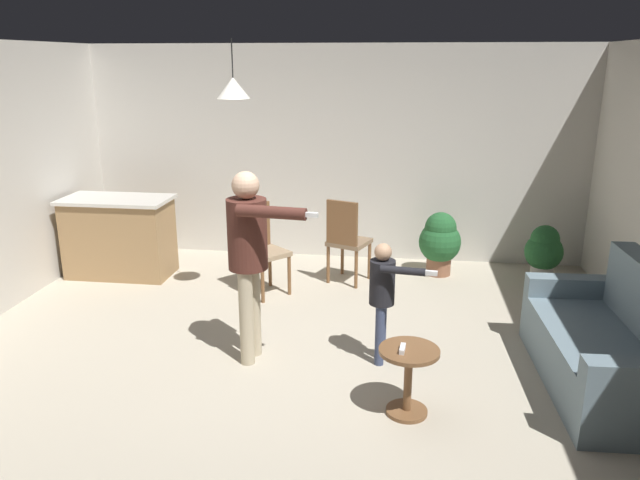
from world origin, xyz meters
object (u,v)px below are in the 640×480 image
(dining_chair_by_counter, at_px, (262,245))
(dining_chair_near_wall, at_px, (346,238))
(side_table_by_couch, at_px, (408,373))
(spare_remote_on_table, at_px, (402,349))
(person_adult, at_px, (249,246))
(person_child, at_px, (383,290))
(potted_plant_by_wall, at_px, (544,250))
(potted_plant_corner, at_px, (440,241))
(kitchen_counter, at_px, (119,237))
(couch_floral, at_px, (610,348))

(dining_chair_by_counter, relative_size, dining_chair_near_wall, 1.00)
(side_table_by_couch, distance_m, spare_remote_on_table, 0.22)
(person_adult, bearing_deg, person_child, 101.42)
(potted_plant_by_wall, bearing_deg, dining_chair_by_counter, -165.74)
(dining_chair_by_counter, relative_size, potted_plant_corner, 1.30)
(dining_chair_by_counter, height_order, dining_chair_near_wall, same)
(side_table_by_couch, relative_size, dining_chair_near_wall, 0.52)
(kitchen_counter, relative_size, potted_plant_corner, 1.64)
(person_adult, height_order, dining_chair_by_counter, person_adult)
(kitchen_counter, height_order, side_table_by_couch, kitchen_counter)
(couch_floral, height_order, potted_plant_by_wall, couch_floral)
(person_adult, distance_m, person_child, 1.17)
(couch_floral, bearing_deg, dining_chair_by_counter, 60.59)
(couch_floral, xyz_separation_m, spare_remote_on_table, (-1.63, -0.65, 0.21))
(potted_plant_corner, bearing_deg, kitchen_counter, -172.08)
(couch_floral, distance_m, kitchen_counter, 5.37)
(kitchen_counter, xyz_separation_m, potted_plant_corner, (3.80, 0.53, -0.05))
(kitchen_counter, relative_size, person_adult, 0.76)
(side_table_by_couch, height_order, potted_plant_by_wall, potted_plant_by_wall)
(person_child, bearing_deg, couch_floral, 91.36)
(person_adult, bearing_deg, dining_chair_by_counter, -163.70)
(dining_chair_near_wall, bearing_deg, dining_chair_by_counter, -133.33)
(couch_floral, xyz_separation_m, potted_plant_by_wall, (-0.00, 2.44, 0.04))
(dining_chair_near_wall, height_order, potted_plant_by_wall, dining_chair_near_wall)
(potted_plant_corner, bearing_deg, side_table_by_couch, -96.97)
(person_adult, distance_m, potted_plant_corner, 3.03)
(kitchen_counter, height_order, dining_chair_near_wall, dining_chair_near_wall)
(kitchen_counter, bearing_deg, dining_chair_by_counter, -10.59)
(dining_chair_by_counter, xyz_separation_m, dining_chair_near_wall, (0.90, 0.42, 0.00))
(couch_floral, relative_size, kitchen_counter, 1.45)
(couch_floral, bearing_deg, dining_chair_near_wall, 45.77)
(dining_chair_by_counter, xyz_separation_m, potted_plant_by_wall, (3.18, 0.81, -0.18))
(person_adult, distance_m, spare_remote_on_table, 1.55)
(person_child, bearing_deg, spare_remote_on_table, 18.44)
(couch_floral, relative_size, potted_plant_corner, 2.38)
(couch_floral, distance_m, spare_remote_on_table, 1.76)
(person_child, height_order, dining_chair_near_wall, person_child)
(dining_chair_by_counter, bearing_deg, person_child, 84.83)
(person_child, height_order, spare_remote_on_table, person_child)
(kitchen_counter, distance_m, person_adult, 2.88)
(person_child, bearing_deg, person_adult, -78.45)
(couch_floral, xyz_separation_m, kitchen_counter, (-5.00, 1.97, 0.15))
(couch_floral, xyz_separation_m, person_adult, (-2.91, 0.07, 0.69))
(kitchen_counter, xyz_separation_m, person_adult, (2.09, -1.90, 0.55))
(person_child, distance_m, spare_remote_on_table, 0.84)
(potted_plant_corner, bearing_deg, dining_chair_near_wall, -157.68)
(couch_floral, bearing_deg, person_child, 82.49)
(spare_remote_on_table, bearing_deg, side_table_by_couch, 36.23)
(couch_floral, distance_m, potted_plant_by_wall, 2.44)
(dining_chair_near_wall, relative_size, potted_plant_by_wall, 1.49)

